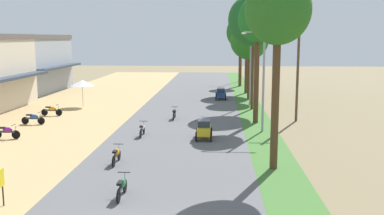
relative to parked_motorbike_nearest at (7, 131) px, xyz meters
name	(u,v)px	position (x,y,z in m)	size (l,w,h in m)	color
shophouse_far	(31,63)	(-8.96, 25.00, 2.91)	(7.34, 12.59, 6.90)	#999EA8
parked_motorbike_nearest	(7,131)	(0.00, 0.00, 0.00)	(1.80, 0.54, 0.94)	black
parked_motorbike_second	(33,118)	(-0.26, 4.77, 0.00)	(1.80, 0.54, 0.94)	black
parked_motorbike_third	(52,110)	(-0.26, 8.53, 0.00)	(1.80, 0.54, 0.94)	black
vendor_umbrella	(82,83)	(0.84, 13.60, 1.75)	(2.20, 2.20, 2.52)	#99999E
median_tree_nearest	(278,13)	(16.50, -5.61, 7.20)	(3.17, 3.17, 9.49)	#4C351E
median_tree_second	(258,21)	(16.61, 6.42, 7.23)	(2.96, 2.96, 9.61)	#4C351E
median_tree_third	(254,20)	(16.81, 12.95, 7.55)	(4.54, 4.54, 10.38)	#4C351E
median_tree_fourth	(249,41)	(16.93, 19.32, 5.65)	(3.97, 3.97, 8.11)	#4C351E
median_tree_fifth	(247,32)	(17.01, 24.83, 6.60)	(4.74, 4.74, 9.28)	#4C351E
median_tree_sixth	(241,37)	(16.69, 32.39, 6.14)	(3.03, 3.03, 8.28)	#4C351E
streetlamp_near	(264,73)	(16.82, 3.22, 3.60)	(3.16, 0.20, 7.03)	gray
streetlamp_mid	(251,56)	(16.82, 15.55, 4.29)	(3.16, 0.20, 8.35)	gray
streetlamp_far	(239,49)	(16.82, 38.04, 4.28)	(3.16, 0.20, 8.34)	gray
utility_pole_near	(298,58)	(19.91, 7.58, 4.47)	(1.80, 0.20, 9.65)	brown
car_hatchback_yellow	(204,129)	(12.81, 0.66, 0.19)	(1.04, 2.00, 1.23)	gold
car_sedan_blue	(221,93)	(14.01, 19.16, 0.19)	(1.10, 2.26, 1.19)	navy
motorbike_ahead_second	(122,186)	(9.77, -10.13, 0.02)	(0.54, 1.80, 0.94)	black
motorbike_ahead_third	(116,154)	(8.43, -5.27, 0.02)	(0.54, 1.80, 0.94)	black
motorbike_ahead_fourth	(142,129)	(8.68, 1.20, 0.02)	(0.54, 1.80, 0.94)	black
motorbike_ahead_fifth	(174,113)	(10.20, 7.51, 0.02)	(0.54, 1.80, 0.94)	black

